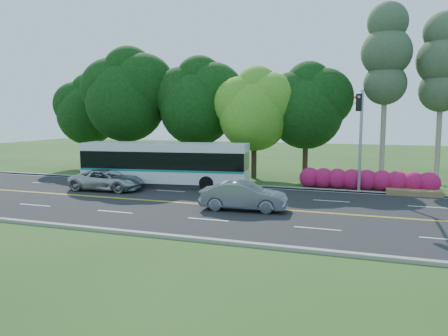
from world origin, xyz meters
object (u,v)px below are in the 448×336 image
(traffic_signal, at_px, (360,125))
(transit_bus, at_px, (165,165))
(suv, at_px, (107,180))
(sedan, at_px, (244,196))

(traffic_signal, xyz_separation_m, transit_bus, (-13.82, -0.11, -3.05))
(suv, bearing_deg, traffic_signal, -83.14)
(transit_bus, xyz_separation_m, suv, (-3.08, -2.93, -0.88))
(transit_bus, bearing_deg, traffic_signal, -7.17)
(sedan, bearing_deg, traffic_signal, -49.07)
(traffic_signal, xyz_separation_m, sedan, (-5.90, -6.16, -3.86))
(traffic_signal, relative_size, suv, 1.34)
(transit_bus, bearing_deg, sedan, -45.02)
(traffic_signal, relative_size, transit_bus, 0.55)
(sedan, xyz_separation_m, suv, (-11.00, 3.11, -0.07))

